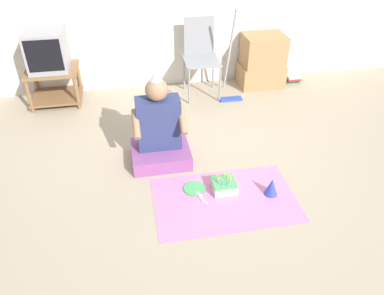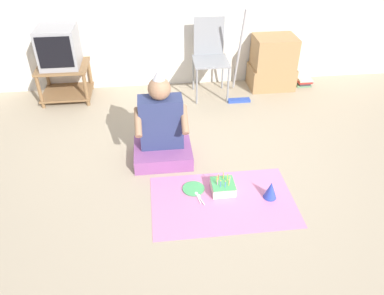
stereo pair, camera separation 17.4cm
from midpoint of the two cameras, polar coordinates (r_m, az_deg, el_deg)
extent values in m
plane|color=tan|center=(3.33, 3.18, -7.07)|extent=(16.00, 16.00, 0.00)
cube|color=olive|center=(4.88, -21.60, 10.91)|extent=(0.60, 0.52, 0.03)
cube|color=olive|center=(5.01, -20.76, 7.32)|extent=(0.60, 0.52, 0.02)
cylinder|color=olive|center=(4.82, -24.56, 7.14)|extent=(0.04, 0.04, 0.44)
cylinder|color=olive|center=(4.71, -18.21, 8.00)|extent=(0.04, 0.04, 0.44)
cylinder|color=olive|center=(5.22, -23.71, 9.43)|extent=(0.04, 0.04, 0.44)
cylinder|color=olive|center=(5.11, -17.80, 10.26)|extent=(0.04, 0.04, 0.44)
cube|color=#99999E|center=(4.80, -22.22, 13.60)|extent=(0.44, 0.46, 0.46)
cube|color=black|center=(4.58, -22.68, 12.72)|extent=(0.38, 0.01, 0.36)
cube|color=gray|center=(4.70, 0.41, 13.04)|extent=(0.43, 0.45, 0.02)
cube|color=gray|center=(4.81, -0.01, 16.60)|extent=(0.38, 0.03, 0.48)
cylinder|color=gray|center=(4.59, -1.58, 9.27)|extent=(0.02, 0.02, 0.47)
cylinder|color=gray|center=(4.65, 3.20, 9.59)|extent=(0.02, 0.02, 0.47)
cylinder|color=gray|center=(4.95, -2.24, 11.25)|extent=(0.02, 0.02, 0.47)
cylinder|color=gray|center=(5.00, 2.24, 11.54)|extent=(0.02, 0.02, 0.47)
cube|color=#A87F51|center=(5.19, 9.45, 10.89)|extent=(0.58, 0.41, 0.29)
cube|color=#A87F51|center=(5.06, 9.82, 14.40)|extent=(0.52, 0.41, 0.39)
cube|color=#2D4CB2|center=(4.78, 4.88, 7.35)|extent=(0.28, 0.09, 0.03)
cylinder|color=#B7B7BC|center=(4.70, 4.68, 14.45)|extent=(0.03, 0.38, 1.11)
cube|color=#60936B|center=(5.38, 14.07, 9.65)|extent=(0.20, 0.11, 0.02)
cube|color=#333338|center=(5.37, 14.17, 9.90)|extent=(0.15, 0.12, 0.03)
cube|color=#B72D28|center=(5.36, 14.27, 10.15)|extent=(0.18, 0.14, 0.02)
cube|color=beige|center=(5.36, 14.37, 10.37)|extent=(0.18, 0.12, 0.02)
cube|color=#8C4C8C|center=(3.69, -6.12, -1.02)|extent=(0.56, 0.48, 0.14)
cube|color=navy|center=(3.55, -6.51, 3.67)|extent=(0.41, 0.20, 0.51)
sphere|color=#9E7556|center=(3.38, -6.91, 8.72)|extent=(0.21, 0.21, 0.21)
cone|color=silver|center=(3.32, -7.07, 10.79)|extent=(0.11, 0.11, 0.09)
cylinder|color=#9E7556|center=(3.40, -9.97, 3.50)|extent=(0.06, 0.27, 0.21)
cylinder|color=#9E7556|center=(3.42, -2.91, 4.22)|extent=(0.06, 0.27, 0.21)
cube|color=pink|center=(3.27, 3.57, -7.95)|extent=(1.23, 0.77, 0.01)
cube|color=#F4E0C6|center=(3.33, 3.39, -5.90)|extent=(0.21, 0.21, 0.08)
cube|color=#4CB266|center=(3.30, 3.42, -5.30)|extent=(0.20, 0.20, 0.01)
cylinder|color=#E58CCC|center=(3.29, 4.42, -4.86)|extent=(0.01, 0.01, 0.07)
sphere|color=#FFCC4C|center=(3.26, 4.45, -4.32)|extent=(0.01, 0.01, 0.01)
cylinder|color=yellow|center=(3.32, 4.06, -4.44)|extent=(0.01, 0.01, 0.07)
sphere|color=#FFCC4C|center=(3.29, 4.09, -3.90)|extent=(0.01, 0.01, 0.01)
cylinder|color=yellow|center=(3.33, 3.42, -4.28)|extent=(0.01, 0.01, 0.07)
sphere|color=#FFCC4C|center=(3.30, 3.44, -3.74)|extent=(0.01, 0.01, 0.01)
cylinder|color=#EA4C4C|center=(3.31, 2.68, -4.48)|extent=(0.01, 0.01, 0.07)
sphere|color=#FFCC4C|center=(3.28, 2.69, -3.94)|extent=(0.01, 0.01, 0.01)
cylinder|color=yellow|center=(3.29, 2.46, -4.77)|extent=(0.01, 0.01, 0.07)
sphere|color=#FFCC4C|center=(3.26, 2.48, -4.23)|extent=(0.01, 0.01, 0.01)
cylinder|color=#E58CCC|center=(3.26, 2.60, -5.22)|extent=(0.01, 0.01, 0.07)
sphere|color=#FFCC4C|center=(3.23, 2.62, -4.68)|extent=(0.01, 0.01, 0.01)
cylinder|color=#4C7FE5|center=(3.24, 3.09, -5.49)|extent=(0.01, 0.01, 0.07)
sphere|color=#FFCC4C|center=(3.22, 3.11, -4.95)|extent=(0.01, 0.01, 0.01)
cylinder|color=#4C7FE5|center=(3.24, 3.79, -5.51)|extent=(0.01, 0.01, 0.07)
sphere|color=#FFCC4C|center=(3.22, 3.81, -4.96)|extent=(0.01, 0.01, 0.01)
cylinder|color=yellow|center=(3.26, 4.31, -5.22)|extent=(0.01, 0.01, 0.07)
sphere|color=#FFCC4C|center=(3.24, 4.35, -4.68)|extent=(0.01, 0.01, 0.01)
cone|color=blue|center=(3.32, 10.57, -5.90)|extent=(0.12, 0.12, 0.16)
cylinder|color=#4CB266|center=(3.36, -1.10, -6.29)|extent=(0.20, 0.20, 0.01)
ellipsoid|color=white|center=(3.31, -0.61, -7.02)|extent=(0.04, 0.05, 0.01)
cube|color=white|center=(3.26, -0.18, -7.84)|extent=(0.03, 0.10, 0.01)
ellipsoid|color=white|center=(3.29, -0.25, -7.36)|extent=(0.04, 0.05, 0.01)
cube|color=white|center=(3.24, 0.33, -8.14)|extent=(0.04, 0.10, 0.01)
camera|label=1|loc=(0.09, -91.53, -1.07)|focal=35.00mm
camera|label=2|loc=(0.09, 88.47, 1.07)|focal=35.00mm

